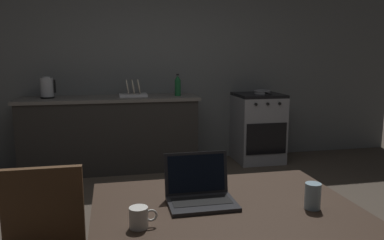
{
  "coord_description": "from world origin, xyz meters",
  "views": [
    {
      "loc": [
        -0.61,
        -2.54,
        1.43
      ],
      "look_at": [
        0.11,
        0.84,
        0.83
      ],
      "focal_mm": 35.56,
      "sensor_mm": 36.0,
      "label": 1
    }
  ],
  "objects_px": {
    "electric_kettle": "(47,88)",
    "drinking_glass": "(313,196)",
    "stove_oven": "(258,127)",
    "bottle": "(178,85)",
    "dining_table": "(226,220)",
    "coffee_mug": "(139,217)",
    "frying_pan": "(263,92)",
    "dish_rack": "(133,93)",
    "laptop": "(200,193)"
  },
  "relations": [
    {
      "from": "stove_oven",
      "to": "frying_pan",
      "type": "distance_m",
      "value": 0.49
    },
    {
      "from": "stove_oven",
      "to": "laptop",
      "type": "relative_size",
      "value": 2.87
    },
    {
      "from": "electric_kettle",
      "to": "dining_table",
      "type": "bearing_deg",
      "value": -68.21
    },
    {
      "from": "stove_oven",
      "to": "frying_pan",
      "type": "xyz_separation_m",
      "value": [
        0.04,
        -0.03,
        0.48
      ]
    },
    {
      "from": "stove_oven",
      "to": "electric_kettle",
      "type": "distance_m",
      "value": 2.73
    },
    {
      "from": "drinking_glass",
      "to": "stove_oven",
      "type": "bearing_deg",
      "value": 72.33
    },
    {
      "from": "dining_table",
      "to": "drinking_glass",
      "type": "height_order",
      "value": "drinking_glass"
    },
    {
      "from": "laptop",
      "to": "coffee_mug",
      "type": "bearing_deg",
      "value": -150.09
    },
    {
      "from": "stove_oven",
      "to": "drinking_glass",
      "type": "bearing_deg",
      "value": -107.67
    },
    {
      "from": "coffee_mug",
      "to": "dish_rack",
      "type": "height_order",
      "value": "dish_rack"
    },
    {
      "from": "stove_oven",
      "to": "drinking_glass",
      "type": "xyz_separation_m",
      "value": [
        -1.03,
        -3.23,
        0.33
      ]
    },
    {
      "from": "drinking_glass",
      "to": "frying_pan",
      "type": "bearing_deg",
      "value": 71.53
    },
    {
      "from": "dish_rack",
      "to": "electric_kettle",
      "type": "bearing_deg",
      "value": 180.0
    },
    {
      "from": "frying_pan",
      "to": "coffee_mug",
      "type": "height_order",
      "value": "frying_pan"
    },
    {
      "from": "dining_table",
      "to": "dish_rack",
      "type": "xyz_separation_m",
      "value": [
        -0.24,
        3.12,
        0.31
      ]
    },
    {
      "from": "laptop",
      "to": "coffee_mug",
      "type": "distance_m",
      "value": 0.37
    },
    {
      "from": "coffee_mug",
      "to": "drinking_glass",
      "type": "height_order",
      "value": "drinking_glass"
    },
    {
      "from": "drinking_glass",
      "to": "dish_rack",
      "type": "xyz_separation_m",
      "value": [
        -0.63,
        3.23,
        0.18
      ]
    },
    {
      "from": "drinking_glass",
      "to": "dish_rack",
      "type": "height_order",
      "value": "dish_rack"
    },
    {
      "from": "bottle",
      "to": "frying_pan",
      "type": "xyz_separation_m",
      "value": [
        1.14,
        0.02,
        -0.11
      ]
    },
    {
      "from": "laptop",
      "to": "bottle",
      "type": "distance_m",
      "value": 3.04
    },
    {
      "from": "laptop",
      "to": "dish_rack",
      "type": "relative_size",
      "value": 0.94
    },
    {
      "from": "dining_table",
      "to": "dish_rack",
      "type": "height_order",
      "value": "dish_rack"
    },
    {
      "from": "dish_rack",
      "to": "dining_table",
      "type": "bearing_deg",
      "value": -85.57
    },
    {
      "from": "stove_oven",
      "to": "drinking_glass",
      "type": "height_order",
      "value": "stove_oven"
    },
    {
      "from": "laptop",
      "to": "drinking_glass",
      "type": "xyz_separation_m",
      "value": [
        0.49,
        -0.18,
        0.01
      ]
    },
    {
      "from": "dining_table",
      "to": "dish_rack",
      "type": "bearing_deg",
      "value": 94.43
    },
    {
      "from": "stove_oven",
      "to": "frying_pan",
      "type": "relative_size",
      "value": 2.28
    },
    {
      "from": "electric_kettle",
      "to": "frying_pan",
      "type": "xyz_separation_m",
      "value": [
        2.7,
        -0.03,
        -0.1
      ]
    },
    {
      "from": "laptop",
      "to": "drinking_glass",
      "type": "height_order",
      "value": "laptop"
    },
    {
      "from": "laptop",
      "to": "bottle",
      "type": "height_order",
      "value": "bottle"
    },
    {
      "from": "dining_table",
      "to": "laptop",
      "type": "xyz_separation_m",
      "value": [
        -0.11,
        0.08,
        0.11
      ]
    },
    {
      "from": "drinking_glass",
      "to": "electric_kettle",
      "type": "bearing_deg",
      "value": 116.87
    },
    {
      "from": "drinking_glass",
      "to": "dish_rack",
      "type": "relative_size",
      "value": 0.36
    },
    {
      "from": "stove_oven",
      "to": "bottle",
      "type": "height_order",
      "value": "bottle"
    },
    {
      "from": "frying_pan",
      "to": "drinking_glass",
      "type": "height_order",
      "value": "frying_pan"
    },
    {
      "from": "bottle",
      "to": "stove_oven",
      "type": "bearing_deg",
      "value": 2.47
    },
    {
      "from": "coffee_mug",
      "to": "drinking_glass",
      "type": "distance_m",
      "value": 0.8
    },
    {
      "from": "dining_table",
      "to": "bottle",
      "type": "distance_m",
      "value": 3.12
    },
    {
      "from": "dining_table",
      "to": "drinking_glass",
      "type": "relative_size",
      "value": 10.18
    },
    {
      "from": "stove_oven",
      "to": "coffee_mug",
      "type": "relative_size",
      "value": 7.81
    },
    {
      "from": "stove_oven",
      "to": "laptop",
      "type": "distance_m",
      "value": 3.42
    },
    {
      "from": "coffee_mug",
      "to": "drinking_glass",
      "type": "relative_size",
      "value": 0.97
    },
    {
      "from": "dish_rack",
      "to": "stove_oven",
      "type": "bearing_deg",
      "value": -0.09
    },
    {
      "from": "dining_table",
      "to": "coffee_mug",
      "type": "height_order",
      "value": "coffee_mug"
    },
    {
      "from": "laptop",
      "to": "drinking_glass",
      "type": "distance_m",
      "value": 0.52
    },
    {
      "from": "stove_oven",
      "to": "bottle",
      "type": "xyz_separation_m",
      "value": [
        -1.1,
        -0.05,
        0.59
      ]
    },
    {
      "from": "electric_kettle",
      "to": "drinking_glass",
      "type": "height_order",
      "value": "electric_kettle"
    },
    {
      "from": "dining_table",
      "to": "electric_kettle",
      "type": "xyz_separation_m",
      "value": [
        -1.25,
        3.12,
        0.38
      ]
    },
    {
      "from": "dining_table",
      "to": "electric_kettle",
      "type": "distance_m",
      "value": 3.39
    }
  ]
}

